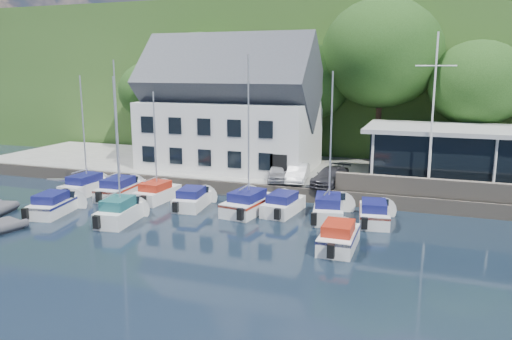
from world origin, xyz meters
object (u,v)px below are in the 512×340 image
object	(u,v)px
harbor_building	(230,115)
boat_r1_7	(374,211)
boat_r1_2	(155,141)
boat_r2_0	(54,203)
boat_r1_0	(84,133)
car_silver	(277,173)
boat_r1_5	(283,203)
car_blue	(387,177)
boat_r1_4	(248,143)
boat_r2_1	(117,145)
car_white	(298,173)
club_pavilion	(460,156)
boat_r1_6	(331,145)
boat_r1_3	(193,197)
car_dgrey	(331,176)
boat_r1_1	(117,135)
flagpole	(433,115)
boat_r2_4	(339,235)

from	to	relation	value
harbor_building	boat_r1_7	distance (m)	16.36
boat_r1_2	boat_r2_0	xyz separation A→B (m)	(-4.59, -5.07, -3.53)
boat_r1_0	car_silver	bearing A→B (deg)	21.01
boat_r1_5	boat_r2_0	size ratio (longest dim) A/B	0.97
boat_r1_5	boat_r1_7	xyz separation A→B (m)	(5.78, -0.12, 0.00)
car_blue	boat_r1_4	xyz separation A→B (m)	(-8.11, -6.39, 2.98)
car_blue	boat_r1_0	size ratio (longest dim) A/B	0.37
boat_r1_4	boat_r2_1	world-z (taller)	boat_r2_1
car_white	boat_r1_0	xyz separation A→B (m)	(-14.93, -4.95, 2.92)
boat_r1_4	club_pavilion	bearing A→B (deg)	42.14
club_pavilion	boat_r1_5	world-z (taller)	club_pavilion
boat_r1_0	boat_r1_2	bearing A→B (deg)	1.31
harbor_building	boat_r1_6	size ratio (longest dim) A/B	1.56
car_white	boat_r1_0	bearing A→B (deg)	-169.14
boat_r1_4	car_blue	bearing A→B (deg)	46.43
boat_r1_4	harbor_building	bearing A→B (deg)	127.03
boat_r1_3	boat_r1_4	xyz separation A→B (m)	(3.98, 0.10, 3.89)
club_pavilion	car_dgrey	world-z (taller)	club_pavilion
boat_r1_2	boat_r1_4	world-z (taller)	boat_r1_4
club_pavilion	boat_r1_3	bearing A→B (deg)	-152.46
boat_r1_3	boat_r2_1	bearing A→B (deg)	-126.30
car_dgrey	boat_r1_0	distance (m)	18.28
boat_r1_0	boat_r1_1	distance (m)	2.99
car_white	boat_r1_7	bearing A→B (deg)	-47.17
boat_r1_0	boat_r1_4	world-z (taller)	boat_r1_0
boat_r1_4	boat_r1_7	size ratio (longest dim) A/B	1.70
boat_r1_5	boat_r1_1	bearing A→B (deg)	-173.08
harbor_building	boat_r1_4	xyz separation A→B (m)	(5.07, -9.21, -0.79)
car_white	car_dgrey	bearing A→B (deg)	-13.23
boat_r1_0	boat_r1_7	distance (m)	21.43
car_white	flagpole	distance (m)	10.20
boat_r1_0	boat_r2_1	size ratio (longest dim) A/B	0.96
boat_r1_1	boat_r1_4	bearing A→B (deg)	-6.61
car_blue	boat_r1_2	world-z (taller)	boat_r1_2
boat_r1_6	boat_r1_5	bearing A→B (deg)	167.73
flagpole	boat_r1_5	size ratio (longest dim) A/B	1.95
boat_r1_4	boat_r1_1	bearing A→B (deg)	-174.69
car_dgrey	boat_r2_1	bearing A→B (deg)	-126.45
boat_r1_4	boat_r2_4	world-z (taller)	boat_r1_4
car_dgrey	boat_r1_1	world-z (taller)	boat_r1_1
boat_r2_4	boat_r2_0	bearing A→B (deg)	179.00
boat_r2_1	boat_r1_3	bearing A→B (deg)	54.15
car_white	boat_r1_5	distance (m)	5.08
car_dgrey	boat_r1_3	size ratio (longest dim) A/B	0.81
club_pavilion	boat_r1_2	size ratio (longest dim) A/B	1.56
car_dgrey	boat_r1_2	world-z (taller)	boat_r1_2
car_dgrey	boat_r1_4	bearing A→B (deg)	-117.85
boat_r1_3	boat_r1_4	world-z (taller)	boat_r1_4
boat_r1_4	boat_r1_2	bearing A→B (deg)	-176.39
boat_r1_0	boat_r2_1	xyz separation A→B (m)	(6.54, -5.26, 0.21)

